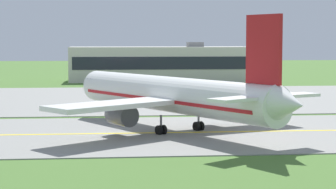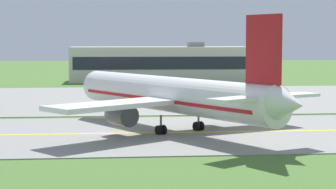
% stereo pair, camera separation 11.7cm
% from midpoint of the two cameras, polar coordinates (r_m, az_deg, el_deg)
% --- Properties ---
extents(ground_plane, '(500.00, 500.00, 0.00)m').
position_cam_midpoint_polar(ground_plane, '(68.93, -5.00, -3.64)').
color(ground_plane, '#47702D').
extents(taxiway_strip, '(240.00, 28.00, 0.10)m').
position_cam_midpoint_polar(taxiway_strip, '(68.92, -5.00, -3.60)').
color(taxiway_strip, gray).
rests_on(taxiway_strip, ground).
extents(apron_pad, '(140.00, 52.00, 0.10)m').
position_cam_midpoint_polar(apron_pad, '(111.12, -0.02, -0.32)').
color(apron_pad, gray).
rests_on(apron_pad, ground).
extents(taxiway_centreline, '(220.00, 0.60, 0.01)m').
position_cam_midpoint_polar(taxiway_centreline, '(68.91, -5.00, -3.55)').
color(taxiway_centreline, yellow).
rests_on(taxiway_centreline, taxiway_strip).
extents(airplane_lead, '(29.96, 36.01, 12.70)m').
position_cam_midpoint_polar(airplane_lead, '(70.30, 0.43, -0.06)').
color(airplane_lead, white).
rests_on(airplane_lead, ground).
extents(terminal_building, '(45.33, 13.92, 9.86)m').
position_cam_midpoint_polar(terminal_building, '(159.06, -0.68, 2.82)').
color(terminal_building, beige).
rests_on(terminal_building, ground).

